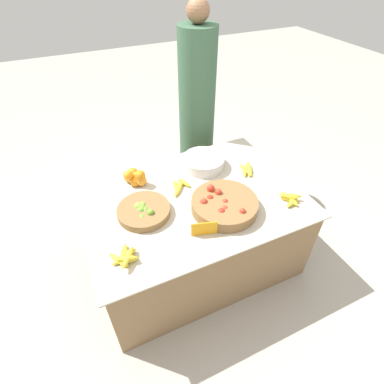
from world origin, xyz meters
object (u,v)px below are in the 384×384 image
Objects in this scene: metal_bowl at (203,162)px; vendor_person at (197,114)px; price_sign at (204,229)px; lime_bowl at (144,211)px; tomato_basket at (224,205)px.

metal_bowl is 0.19× the size of vendor_person.
metal_bowl is at bearing -110.33° from vendor_person.
price_sign is 0.09× the size of vendor_person.
lime_bowl is 0.42m from price_sign.
vendor_person reaches higher than lime_bowl.
lime_bowl is 0.51m from tomato_basket.
tomato_basket is (0.48, -0.17, 0.01)m from lime_bowl.
price_sign is at bearing -115.73° from metal_bowl.
tomato_basket reaches higher than lime_bowl.
price_sign is at bearing -146.25° from tomato_basket.
vendor_person reaches higher than tomato_basket.
tomato_basket is 2.85× the size of price_sign.
lime_bowl is at bearing -152.00° from metal_bowl.
tomato_basket is 1.08m from vendor_person.
vendor_person is (0.78, 0.87, 0.11)m from lime_bowl.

